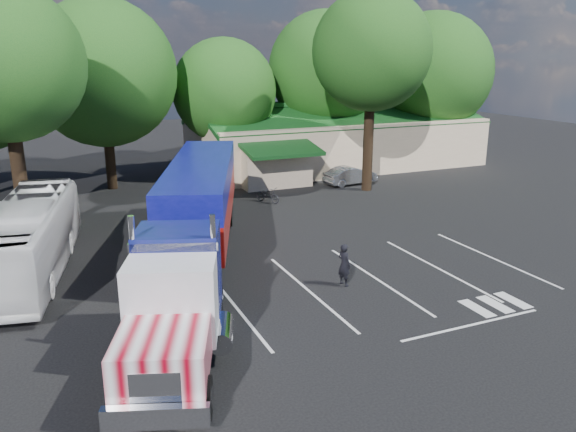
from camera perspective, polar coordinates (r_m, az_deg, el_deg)
name	(u,v)px	position (r m, az deg, el deg)	size (l,w,h in m)	color
ground	(257,247)	(28.08, -3.17, -3.13)	(120.00, 120.00, 0.00)	black
event_hall	(333,140)	(48.97, 4.62, 7.72)	(24.20, 14.12, 5.55)	beige
tree_row_c	(103,73)	(41.33, -18.31, 13.60)	(10.00, 10.00, 13.05)	black
tree_row_d	(224,91)	(44.48, -6.47, 12.51)	(8.00, 8.00, 10.60)	black
tree_row_e	(326,70)	(48.31, 3.87, 14.62)	(9.60, 9.60, 12.90)	black
tree_row_f	(433,72)	(52.70, 14.49, 13.95)	(10.40, 10.40, 13.00)	black
tree_near_left	(5,64)	(30.93, -26.85, 13.64)	(7.60, 7.60, 12.65)	black
tree_near_right	(372,51)	(39.29, 8.51, 16.20)	(8.00, 8.00, 13.50)	black
semi_truck	(197,213)	(24.77, -9.27, 0.29)	(9.85, 21.27, 4.54)	black
woman	(344,265)	(23.28, 5.73, -4.93)	(0.66, 0.43, 1.80)	black
bicycle	(268,195)	(36.40, -2.07, 2.16)	(0.67, 1.92, 1.01)	black
tour_bus	(28,238)	(26.62, -24.87, -2.03)	(2.73, 11.69, 3.25)	silver
silver_sedan	(350,175)	(41.78, 6.36, 4.11)	(1.42, 4.08, 1.34)	#929498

